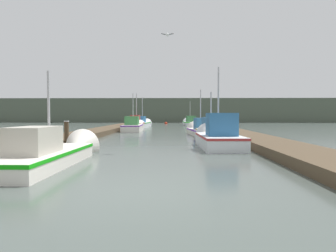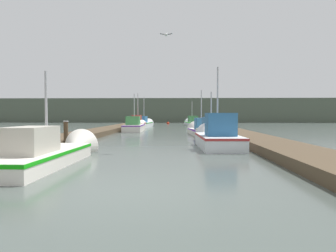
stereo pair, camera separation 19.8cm
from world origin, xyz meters
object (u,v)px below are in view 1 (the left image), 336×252
mooring_piling_0 (67,135)px  fishing_boat_5 (137,124)px  fishing_boat_0 (56,151)px  fishing_boat_1 (217,137)px  mooring_piling_1 (131,123)px  fishing_boat_4 (134,126)px  fishing_boat_7 (190,122)px  fishing_boat_6 (143,124)px  channel_buoy (166,123)px  fishing_boat_2 (210,132)px  seagull_lead (167,35)px  fishing_boat_3 (200,130)px

mooring_piling_0 → fishing_boat_5: bearing=87.4°
fishing_boat_0 → mooring_piling_0: size_ratio=4.81×
fishing_boat_1 → mooring_piling_1: fishing_boat_1 is taller
fishing_boat_4 → fishing_boat_7: 16.13m
mooring_piling_0 → fishing_boat_1: bearing=7.5°
fishing_boat_6 → channel_buoy: 12.15m
fishing_boat_2 → mooring_piling_1: fishing_boat_2 is taller
fishing_boat_0 → fishing_boat_2: (6.30, 9.52, 0.12)m
fishing_boat_2 → fishing_boat_5: fishing_boat_5 is taller
mooring_piling_0 → fishing_boat_4: bearing=85.9°
fishing_boat_0 → seagull_lead: bearing=43.4°
fishing_boat_4 → mooring_piling_0: 15.09m
fishing_boat_4 → seagull_lead: bearing=-78.5°
fishing_boat_4 → fishing_boat_5: size_ratio=1.16×
fishing_boat_6 → seagull_lead: size_ratio=11.11×
fishing_boat_3 → fishing_boat_7: fishing_boat_3 is taller
fishing_boat_6 → mooring_piling_0: fishing_boat_6 is taller
fishing_boat_2 → fishing_boat_5: size_ratio=1.21×
fishing_boat_2 → fishing_boat_6: bearing=107.8°
fishing_boat_6 → channel_buoy: (2.62, 11.86, -0.29)m
fishing_boat_4 → channel_buoy: 21.22m
fishing_boat_6 → mooring_piling_1: bearing=-135.0°
fishing_boat_3 → seagull_lead: size_ratio=9.38×
seagull_lead → fishing_boat_1: bearing=33.0°
fishing_boat_5 → fishing_boat_3: bearing=-54.0°
fishing_boat_5 → channel_buoy: bearing=82.2°
fishing_boat_3 → seagull_lead: bearing=-108.2°
fishing_boat_1 → fishing_boat_0: bearing=-143.0°
fishing_boat_0 → fishing_boat_3: (6.01, 14.14, 0.02)m
channel_buoy → seagull_lead: size_ratio=1.76×
fishing_boat_0 → fishing_boat_6: fishing_boat_6 is taller
seagull_lead → fishing_boat_6: bearing=99.2°
fishing_boat_5 → fishing_boat_6: 5.04m
fishing_boat_2 → seagull_lead: (-2.65, -6.11, 4.63)m
fishing_boat_4 → fishing_boat_7: (6.20, 14.89, -0.02)m
fishing_boat_0 → fishing_boat_3: fishing_boat_3 is taller
fishing_boat_1 → fishing_boat_6: size_ratio=0.86×
fishing_boat_2 → fishing_boat_6: 19.79m
fishing_boat_2 → seagull_lead: bearing=-114.4°
fishing_boat_0 → channel_buoy: fishing_boat_0 is taller
mooring_piling_1 → channel_buoy: size_ratio=1.17×
fishing_boat_2 → fishing_boat_6: (-6.37, 18.73, -0.05)m
fishing_boat_3 → fishing_boat_5: 11.01m
fishing_boat_1 → fishing_boat_3: fishing_boat_1 is taller
fishing_boat_0 → fishing_boat_6: 28.25m
fishing_boat_2 → fishing_boat_1: bearing=-93.8°
mooring_piling_0 → fishing_boat_7: bearing=76.3°
fishing_boat_1 → channel_buoy: bearing=93.6°
fishing_boat_1 → mooring_piling_0: bearing=-174.6°
fishing_boat_2 → fishing_boat_0: bearing=-124.4°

